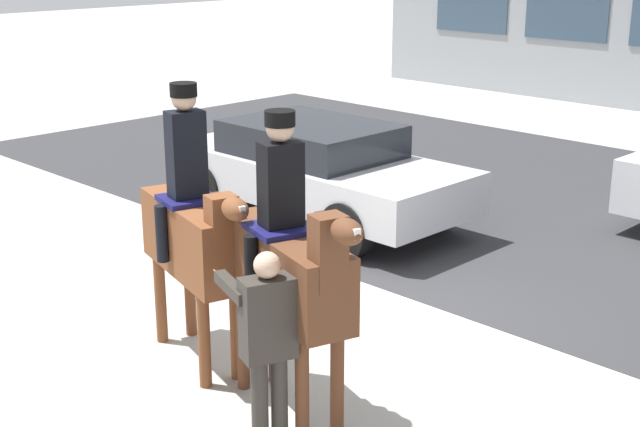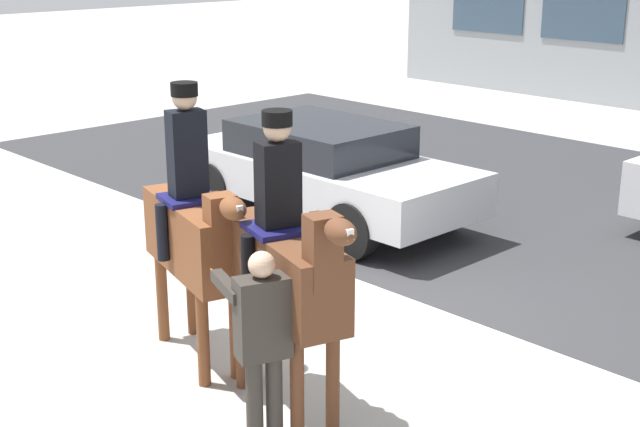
{
  "view_description": "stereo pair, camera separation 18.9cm",
  "coord_description": "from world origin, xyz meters",
  "px_view_note": "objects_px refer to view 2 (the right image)",
  "views": [
    {
      "loc": [
        5.61,
        -6.67,
        3.81
      ],
      "look_at": [
        0.24,
        -1.25,
        1.45
      ],
      "focal_mm": 50.0,
      "sensor_mm": 36.0,
      "label": 1
    },
    {
      "loc": [
        5.75,
        -6.53,
        3.81
      ],
      "look_at": [
        0.24,
        -1.25,
        1.45
      ],
      "focal_mm": 50.0,
      "sensor_mm": 36.0,
      "label": 2
    }
  ],
  "objects_px": {
    "mounted_horse_lead": "(194,229)",
    "pedestrian_bystander": "(261,338)",
    "street_car_near_lane": "(323,168)",
    "mounted_horse_companion": "(285,264)"
  },
  "relations": [
    {
      "from": "pedestrian_bystander",
      "to": "mounted_horse_companion",
      "type": "bearing_deg",
      "value": -38.45
    },
    {
      "from": "mounted_horse_lead",
      "to": "mounted_horse_companion",
      "type": "xyz_separation_m",
      "value": [
        1.33,
        -0.08,
        0.05
      ]
    },
    {
      "from": "mounted_horse_lead",
      "to": "street_car_near_lane",
      "type": "distance_m",
      "value": 4.56
    },
    {
      "from": "pedestrian_bystander",
      "to": "mounted_horse_lead",
      "type": "bearing_deg",
      "value": -0.37
    },
    {
      "from": "mounted_horse_lead",
      "to": "pedestrian_bystander",
      "type": "xyz_separation_m",
      "value": [
        1.66,
        -0.61,
        -0.32
      ]
    },
    {
      "from": "mounted_horse_companion",
      "to": "pedestrian_bystander",
      "type": "height_order",
      "value": "mounted_horse_companion"
    },
    {
      "from": "mounted_horse_companion",
      "to": "street_car_near_lane",
      "type": "bearing_deg",
      "value": 149.51
    },
    {
      "from": "mounted_horse_lead",
      "to": "mounted_horse_companion",
      "type": "distance_m",
      "value": 1.33
    },
    {
      "from": "mounted_horse_lead",
      "to": "pedestrian_bystander",
      "type": "distance_m",
      "value": 1.79
    },
    {
      "from": "pedestrian_bystander",
      "to": "street_car_near_lane",
      "type": "bearing_deg",
      "value": -28.46
    }
  ]
}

